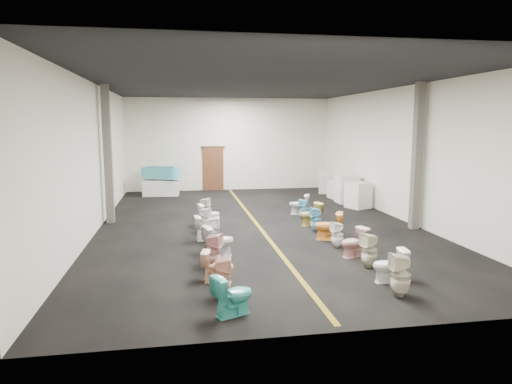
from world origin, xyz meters
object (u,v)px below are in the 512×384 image
toilet_left_0 (233,295)px  toilet_right_5 (328,226)px  display_table (161,188)px  toilet_right_3 (354,242)px  appliance_crate_a (358,195)px  toilet_right_1 (390,266)px  appliance_crate_b (347,189)px  toilet_left_2 (218,267)px  toilet_right_0 (401,275)px  toilet_left_5 (212,232)px  toilet_right_9 (299,204)px  toilet_left_3 (213,252)px  bathtub (161,172)px  toilet_right_2 (370,250)px  toilet_left_6 (207,228)px  appliance_crate_d (327,183)px  toilet_left_9 (204,209)px  toilet_left_8 (209,215)px  appliance_crate_c (337,189)px  toilet_right_7 (311,214)px  toilet_left_4 (219,241)px  toilet_right_4 (337,235)px  toilet_left_1 (222,277)px  toilet_right_8 (304,209)px

toilet_left_0 → toilet_right_5: 5.67m
display_table → toilet_right_3: toilet_right_3 is taller
appliance_crate_a → toilet_right_1: bearing=-107.9°
appliance_crate_b → toilet_left_2: bearing=-125.0°
toilet_left_2 → appliance_crate_a: bearing=-25.1°
toilet_right_0 → toilet_left_0: bearing=-81.0°
toilet_left_5 → toilet_right_1: toilet_left_5 is taller
appliance_crate_b → toilet_right_5: size_ratio=1.43×
toilet_right_9 → toilet_left_3: bearing=-11.0°
bathtub → appliance_crate_b: 8.37m
toilet_right_1 → toilet_right_2: toilet_right_2 is taller
appliance_crate_a → toilet_right_2: (-2.65, -7.14, -0.09)m
toilet_left_6 → toilet_right_2: 4.68m
appliance_crate_d → toilet_right_3: size_ratio=1.37×
toilet_right_2 → toilet_right_5: 2.57m
toilet_left_3 → toilet_left_6: 2.66m
toilet_left_9 → toilet_right_1: 7.68m
toilet_left_6 → toilet_right_3: toilet_right_3 is taller
toilet_right_5 → toilet_left_5: bearing=-65.0°
toilet_right_5 → toilet_right_9: toilet_right_5 is taller
display_table → bathtub: size_ratio=0.90×
toilet_left_8 → appliance_crate_c: bearing=-63.3°
bathtub → toilet_right_0: bathtub is taller
toilet_left_3 → toilet_right_5: size_ratio=1.03×
toilet_right_7 → toilet_left_4: bearing=-60.2°
appliance_crate_b → toilet_right_4: (-2.78, -6.62, -0.23)m
toilet_right_3 → toilet_right_5: bearing=163.8°
appliance_crate_c → toilet_right_3: size_ratio=1.09×
appliance_crate_b → toilet_left_4: size_ratio=1.48×
display_table → toilet_left_0: size_ratio=2.19×
appliance_crate_d → toilet_left_3: 12.24m
toilet_left_2 → toilet_right_2: size_ratio=0.83×
display_table → toilet_right_0: size_ratio=1.90×
toilet_right_2 → bathtub: bearing=-172.0°
toilet_left_0 → toilet_left_9: size_ratio=0.95×
toilet_left_2 → toilet_right_2: bearing=-69.5°
toilet_left_5 → toilet_left_8: toilet_left_5 is taller
appliance_crate_a → toilet_right_4: size_ratio=1.42×
toilet_right_5 → toilet_right_3: bearing=23.9°
appliance_crate_c → toilet_right_4: 8.24m
toilet_left_4 → toilet_left_6: bearing=-9.5°
toilet_right_3 → appliance_crate_b: bearing=140.9°
toilet_left_1 → toilet_left_5: toilet_left_5 is taller
toilet_left_8 → toilet_right_5: size_ratio=0.89×
appliance_crate_b → toilet_right_4: bearing=-112.8°
toilet_right_3 → toilet_right_8: (-0.03, 4.48, -0.01)m
toilet_left_4 → toilet_right_1: (3.32, -2.46, -0.03)m
toilet_left_5 → toilet_right_3: bearing=-105.9°
display_table → toilet_right_9: 7.40m
toilet_left_4 → toilet_right_2: size_ratio=0.96×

